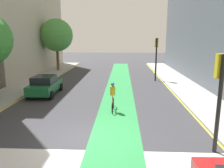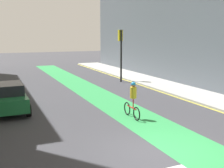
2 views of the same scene
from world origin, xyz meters
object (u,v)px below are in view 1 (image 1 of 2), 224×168
at_px(traffic_signal_far_right, 156,51).
at_px(car_green_left_far, 45,85).
at_px(cyclist_in_lane, 113,96).
at_px(street_tree_far, 57,35).
at_px(traffic_signal_near_right, 220,84).

distance_m(traffic_signal_far_right, car_green_left_far, 12.02).
xyz_separation_m(traffic_signal_far_right, cyclist_in_lane, (-4.15, -10.26, -2.19)).
distance_m(traffic_signal_far_right, street_tree_far, 14.15).
bearing_deg(cyclist_in_lane, street_tree_far, 116.58).
distance_m(traffic_signal_near_right, car_green_left_far, 13.41).
relative_size(traffic_signal_far_right, street_tree_far, 0.65).
bearing_deg(traffic_signal_near_right, street_tree_far, 120.54).
height_order(traffic_signal_near_right, traffic_signal_far_right, traffic_signal_far_right).
height_order(traffic_signal_near_right, car_green_left_far, traffic_signal_near_right).
xyz_separation_m(cyclist_in_lane, street_tree_far, (-8.34, 16.67, 3.92)).
bearing_deg(cyclist_in_lane, traffic_signal_near_right, -48.16).
relative_size(traffic_signal_near_right, car_green_left_far, 0.94).
bearing_deg(cyclist_in_lane, car_green_left_far, 146.50).
bearing_deg(street_tree_far, traffic_signal_near_right, -59.46).
distance_m(traffic_signal_far_right, cyclist_in_lane, 11.28).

